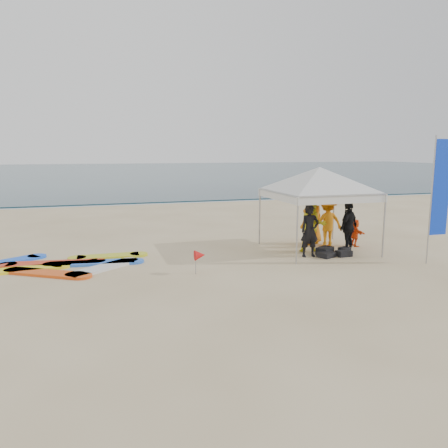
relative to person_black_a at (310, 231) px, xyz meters
name	(u,v)px	position (x,y,z in m)	size (l,w,h in m)	color
ground	(267,293)	(-2.58, -2.88, -0.80)	(120.00, 120.00, 0.00)	beige
ocean	(117,172)	(-2.58, 57.12, -0.76)	(160.00, 84.00, 0.08)	#0C2633
shoreline_foam	(155,203)	(-2.58, 15.32, -0.80)	(160.00, 1.20, 0.01)	silver
person_black_a	(310,231)	(0.00, 0.00, 0.00)	(0.59, 0.38, 1.61)	black
person_yellow	(313,226)	(0.37, 0.49, 0.06)	(0.84, 0.66, 1.73)	yellow
person_orange_a	(327,222)	(1.23, 1.10, 0.03)	(1.08, 0.62, 1.67)	orange
person_black_b	(348,227)	(1.45, 0.16, 0.02)	(0.97, 0.40, 1.65)	black
person_orange_b	(312,218)	(0.96, 1.64, 0.12)	(0.90, 0.59, 1.85)	orange
person_seated	(355,233)	(2.21, 0.90, -0.34)	(0.86, 0.27, 0.93)	#F65015
canopy_tent	(320,167)	(0.67, 0.75, 1.89)	(4.10, 4.10, 3.09)	#A5A5A8
feather_flag	(440,189)	(3.12, -1.74, 1.34)	(0.61, 0.04, 3.65)	#A5A5A8
marker_pennant	(200,255)	(-3.66, -0.85, -0.31)	(0.28, 0.28, 0.64)	#A5A5A8
gear_pile	(332,252)	(0.78, -0.05, -0.71)	(1.31, 0.96, 0.22)	black
surfboard_spread	(61,265)	(-7.24, 1.02, -0.77)	(4.98, 3.07, 0.07)	red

